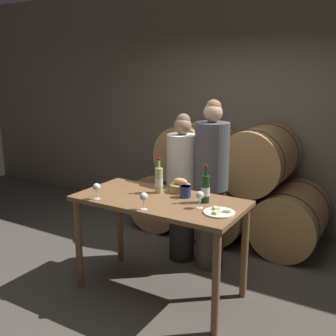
{
  "coord_description": "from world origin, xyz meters",
  "views": [
    {
      "loc": [
        1.77,
        -2.83,
        2.01
      ],
      "look_at": [
        0.0,
        0.15,
        1.17
      ],
      "focal_mm": 42.0,
      "sensor_mm": 36.0,
      "label": 1
    }
  ],
  "objects_px": {
    "tasting_table": "(159,212)",
    "wine_glass_center": "(200,196)",
    "person_left": "(182,188)",
    "bread_basket": "(180,186)",
    "cheese_plate": "(219,212)",
    "blue_crock": "(186,191)",
    "wine_bottle_red": "(206,189)",
    "wine_bottle_white": "(159,180)",
    "wine_glass_left": "(144,197)",
    "wine_glass_far_left": "(97,188)",
    "person_right": "(211,185)"
  },
  "relations": [
    {
      "from": "wine_bottle_white",
      "to": "wine_glass_center",
      "type": "relative_size",
      "value": 2.28
    },
    {
      "from": "person_left",
      "to": "blue_crock",
      "type": "distance_m",
      "value": 0.67
    },
    {
      "from": "person_left",
      "to": "wine_bottle_white",
      "type": "bearing_deg",
      "value": -84.18
    },
    {
      "from": "tasting_table",
      "to": "wine_glass_left",
      "type": "distance_m",
      "value": 0.39
    },
    {
      "from": "tasting_table",
      "to": "person_right",
      "type": "relative_size",
      "value": 0.87
    },
    {
      "from": "tasting_table",
      "to": "wine_glass_center",
      "type": "xyz_separation_m",
      "value": [
        0.42,
        -0.04,
        0.24
      ]
    },
    {
      "from": "person_right",
      "to": "wine_glass_far_left",
      "type": "distance_m",
      "value": 1.2
    },
    {
      "from": "bread_basket",
      "to": "wine_bottle_red",
      "type": "bearing_deg",
      "value": -25.82
    },
    {
      "from": "wine_bottle_red",
      "to": "wine_bottle_white",
      "type": "bearing_deg",
      "value": 175.81
    },
    {
      "from": "wine_bottle_red",
      "to": "wine_glass_center",
      "type": "height_order",
      "value": "wine_bottle_red"
    },
    {
      "from": "wine_glass_far_left",
      "to": "wine_bottle_white",
      "type": "bearing_deg",
      "value": 50.23
    },
    {
      "from": "cheese_plate",
      "to": "wine_glass_left",
      "type": "xyz_separation_m",
      "value": [
        -0.57,
        -0.23,
        0.1
      ]
    },
    {
      "from": "wine_bottle_red",
      "to": "wine_glass_center",
      "type": "relative_size",
      "value": 2.29
    },
    {
      "from": "wine_glass_left",
      "to": "wine_glass_center",
      "type": "relative_size",
      "value": 1.0
    },
    {
      "from": "person_right",
      "to": "wine_glass_far_left",
      "type": "height_order",
      "value": "person_right"
    },
    {
      "from": "blue_crock",
      "to": "bread_basket",
      "type": "relative_size",
      "value": 0.56
    },
    {
      "from": "bread_basket",
      "to": "wine_glass_left",
      "type": "distance_m",
      "value": 0.59
    },
    {
      "from": "blue_crock",
      "to": "wine_glass_far_left",
      "type": "bearing_deg",
      "value": -145.28
    },
    {
      "from": "person_left",
      "to": "bread_basket",
      "type": "xyz_separation_m",
      "value": [
        0.22,
        -0.43,
        0.15
      ]
    },
    {
      "from": "tasting_table",
      "to": "wine_glass_far_left",
      "type": "distance_m",
      "value": 0.6
    },
    {
      "from": "wine_bottle_red",
      "to": "person_right",
      "type": "bearing_deg",
      "value": 109.96
    },
    {
      "from": "bread_basket",
      "to": "wine_glass_far_left",
      "type": "xyz_separation_m",
      "value": [
        -0.53,
        -0.57,
        0.06
      ]
    },
    {
      "from": "tasting_table",
      "to": "wine_glass_far_left",
      "type": "relative_size",
      "value": 10.46
    },
    {
      "from": "wine_bottle_red",
      "to": "wine_glass_left",
      "type": "height_order",
      "value": "wine_bottle_red"
    },
    {
      "from": "cheese_plate",
      "to": "wine_glass_far_left",
      "type": "xyz_separation_m",
      "value": [
        -1.08,
        -0.22,
        0.1
      ]
    },
    {
      "from": "person_left",
      "to": "person_right",
      "type": "relative_size",
      "value": 0.91
    },
    {
      "from": "tasting_table",
      "to": "wine_bottle_white",
      "type": "height_order",
      "value": "wine_bottle_white"
    },
    {
      "from": "wine_bottle_red",
      "to": "wine_glass_center",
      "type": "distance_m",
      "value": 0.16
    },
    {
      "from": "person_left",
      "to": "wine_bottle_red",
      "type": "height_order",
      "value": "person_left"
    },
    {
      "from": "wine_glass_far_left",
      "to": "cheese_plate",
      "type": "bearing_deg",
      "value": 11.28
    },
    {
      "from": "person_left",
      "to": "blue_crock",
      "type": "bearing_deg",
      "value": -58.77
    },
    {
      "from": "wine_glass_center",
      "to": "tasting_table",
      "type": "bearing_deg",
      "value": 174.12
    },
    {
      "from": "cheese_plate",
      "to": "wine_glass_center",
      "type": "relative_size",
      "value": 1.74
    },
    {
      "from": "wine_glass_left",
      "to": "person_left",
      "type": "bearing_deg",
      "value": 101.03
    },
    {
      "from": "tasting_table",
      "to": "wine_bottle_white",
      "type": "relative_size",
      "value": 4.58
    },
    {
      "from": "wine_bottle_red",
      "to": "wine_glass_far_left",
      "type": "distance_m",
      "value": 0.96
    },
    {
      "from": "wine_glass_left",
      "to": "wine_glass_center",
      "type": "xyz_separation_m",
      "value": [
        0.38,
        0.27,
        0.0
      ]
    },
    {
      "from": "wine_bottle_red",
      "to": "wine_bottle_white",
      "type": "distance_m",
      "value": 0.5
    },
    {
      "from": "person_right",
      "to": "blue_crock",
      "type": "height_order",
      "value": "person_right"
    },
    {
      "from": "cheese_plate",
      "to": "wine_glass_far_left",
      "type": "relative_size",
      "value": 1.74
    },
    {
      "from": "wine_bottle_white",
      "to": "wine_glass_left",
      "type": "distance_m",
      "value": 0.48
    },
    {
      "from": "person_right",
      "to": "cheese_plate",
      "type": "relative_size",
      "value": 6.94
    },
    {
      "from": "tasting_table",
      "to": "wine_glass_center",
      "type": "height_order",
      "value": "wine_glass_center"
    },
    {
      "from": "wine_bottle_red",
      "to": "wine_glass_far_left",
      "type": "bearing_deg",
      "value": -154.74
    },
    {
      "from": "tasting_table",
      "to": "wine_glass_center",
      "type": "bearing_deg",
      "value": -5.88
    },
    {
      "from": "tasting_table",
      "to": "wine_glass_left",
      "type": "relative_size",
      "value": 10.46
    },
    {
      "from": "bread_basket",
      "to": "cheese_plate",
      "type": "bearing_deg",
      "value": -32.77
    },
    {
      "from": "cheese_plate",
      "to": "wine_glass_far_left",
      "type": "distance_m",
      "value": 1.11
    },
    {
      "from": "wine_bottle_white",
      "to": "bread_basket",
      "type": "bearing_deg",
      "value": 38.78
    },
    {
      "from": "bread_basket",
      "to": "wine_glass_left",
      "type": "relative_size",
      "value": 1.32
    }
  ]
}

